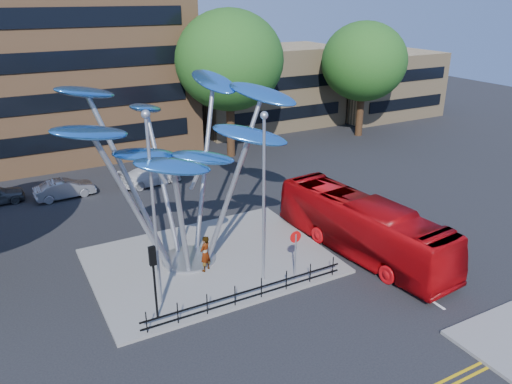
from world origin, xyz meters
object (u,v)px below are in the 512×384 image
street_lamp_right (264,185)px  parked_car_right (151,176)px  traffic_light_island (153,267)px  pedestrian (205,254)px  no_entry_sign_island (295,246)px  red_bus (362,227)px  tree_far (364,62)px  street_lamp_left (152,196)px  parked_car_mid (65,189)px  tree_right (229,61)px  leaf_sculpture (179,135)px

street_lamp_right → parked_car_right: (-0.67, 15.63, -4.44)m
traffic_light_island → pedestrian: bearing=37.9°
no_entry_sign_island → red_bus: (4.60, 0.55, -0.26)m
traffic_light_island → red_bus: (11.60, 0.57, -1.06)m
tree_far → street_lamp_right: size_ratio=1.30×
traffic_light_island → pedestrian: traffic_light_island is taller
no_entry_sign_island → red_bus: 4.64m
street_lamp_right → traffic_light_island: 6.05m
street_lamp_left → parked_car_mid: 16.21m
street_lamp_left → traffic_light_island: street_lamp_left is taller
tree_far → street_lamp_right: tree_far is taller
traffic_light_island → parked_car_right: (4.83, 16.13, -1.96)m
parked_car_right → street_lamp_right: bearing=174.2°
tree_right → pedestrian: size_ratio=6.41×
leaf_sculpture → parked_car_mid: leaf_sculpture is taller
tree_far → red_bus: bearing=-129.1°
traffic_light_island → parked_car_mid: (-1.18, 16.42, -1.96)m
no_entry_sign_island → parked_car_right: (-2.17, 16.11, -1.16)m
leaf_sculpture → street_lamp_right: leaf_sculpture is taller
tree_right → street_lamp_right: tree_right is taller
street_lamp_right → parked_car_mid: street_lamp_right is taller
street_lamp_left → pedestrian: 5.39m
street_lamp_left → red_bus: street_lamp_left is taller
street_lamp_right → no_entry_sign_island: 3.64m
leaf_sculpture → street_lamp_right: bearing=-55.1°
leaf_sculpture → red_bus: (8.67, -3.61, -5.32)m
tree_far → traffic_light_island: 33.61m
street_lamp_left → street_lamp_right: (5.00, -0.50, -0.26)m
red_bus → pedestrian: 8.49m
tree_far → traffic_light_island: tree_far is taller
street_lamp_right → no_entry_sign_island: bearing=-17.9°
parked_car_mid → parked_car_right: bearing=-96.4°
red_bus → tree_far: bearing=45.3°
tree_right → tree_far: tree_right is taller
pedestrian → parked_car_right: (1.46, 13.50, -0.44)m
leaf_sculpture → red_bus: bearing=-22.6°
tree_right → tree_far: (14.00, 0.00, -0.93)m
no_entry_sign_island → red_bus: red_bus is taller
parked_car_mid → traffic_light_island: bearing=-179.5°
parked_car_mid → tree_far: bearing=-87.4°
parked_car_mid → pedestrian: bearing=-165.4°
tree_right → parked_car_mid: tree_right is taller
no_entry_sign_island → traffic_light_island: bearing=-179.9°
leaf_sculpture → parked_car_mid: (-4.11, 12.24, -6.22)m
tree_far → pedestrian: bearing=-144.5°
tree_right → red_bus: 20.06m
red_bus → parked_car_mid: bearing=123.3°
tree_far → parked_car_mid: size_ratio=2.73×
tree_right → leaf_sculpture: (-10.07, -15.32, -1.16)m
red_bus → pedestrian: size_ratio=5.91×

